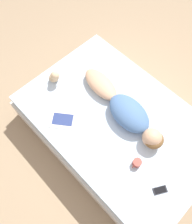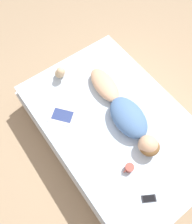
{
  "view_description": "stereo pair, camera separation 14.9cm",
  "coord_description": "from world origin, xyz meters",
  "px_view_note": "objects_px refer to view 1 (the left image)",
  "views": [
    {
      "loc": [
        0.91,
        0.58,
        2.75
      ],
      "look_at": [
        0.14,
        -0.22,
        0.54
      ],
      "focal_mm": 35.0,
      "sensor_mm": 36.0,
      "label": 1
    },
    {
      "loc": [
        0.79,
        0.67,
        2.75
      ],
      "look_at": [
        0.14,
        -0.22,
        0.54
      ],
      "focal_mm": 35.0,
      "sensor_mm": 36.0,
      "label": 2
    }
  ],
  "objects_px": {
    "open_magazine": "(65,111)",
    "cell_phone": "(160,190)",
    "person": "(125,110)",
    "coffee_mug": "(137,163)"
  },
  "relations": [
    {
      "from": "open_magazine",
      "to": "coffee_mug",
      "type": "relative_size",
      "value": 4.56
    },
    {
      "from": "person",
      "to": "open_magazine",
      "type": "xyz_separation_m",
      "value": [
        0.48,
        -0.5,
        -0.09
      ]
    },
    {
      "from": "coffee_mug",
      "to": "cell_phone",
      "type": "bearing_deg",
      "value": 85.31
    },
    {
      "from": "open_magazine",
      "to": "cell_phone",
      "type": "xyz_separation_m",
      "value": [
        -0.11,
        1.32,
        0.0
      ]
    },
    {
      "from": "cell_phone",
      "to": "coffee_mug",
      "type": "bearing_deg",
      "value": -154.0
    },
    {
      "from": "cell_phone",
      "to": "open_magazine",
      "type": "bearing_deg",
      "value": -144.55
    },
    {
      "from": "person",
      "to": "coffee_mug",
      "type": "bearing_deg",
      "value": 61.32
    },
    {
      "from": "person",
      "to": "coffee_mug",
      "type": "height_order",
      "value": "person"
    },
    {
      "from": "person",
      "to": "cell_phone",
      "type": "bearing_deg",
      "value": 72.3
    },
    {
      "from": "person",
      "to": "coffee_mug",
      "type": "xyz_separation_m",
      "value": [
        0.34,
        0.48,
        -0.05
      ]
    }
  ]
}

